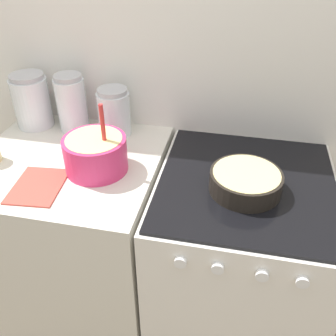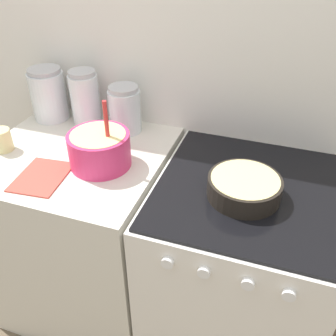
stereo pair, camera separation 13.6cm
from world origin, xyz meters
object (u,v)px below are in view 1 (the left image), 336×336
(storage_jar_left, at_px, (32,104))
(storage_jar_middle, at_px, (72,107))
(baking_pan, at_px, (246,181))
(storage_jar_right, at_px, (114,115))
(mixing_bowl, at_px, (95,152))
(stove, at_px, (235,265))

(storage_jar_left, xyz_separation_m, storage_jar_middle, (0.19, 0.00, 0.01))
(baking_pan, distance_m, storage_jar_right, 0.66)
(storage_jar_left, xyz_separation_m, storage_jar_right, (0.39, 0.00, -0.01))
(mixing_bowl, bearing_deg, stove, 3.64)
(stove, distance_m, mixing_bowl, 0.78)
(mixing_bowl, xyz_separation_m, baking_pan, (0.56, -0.02, -0.04))
(stove, height_order, baking_pan, baking_pan)
(stove, bearing_deg, mixing_bowl, -176.36)
(storage_jar_right, bearing_deg, baking_pan, -27.51)
(mixing_bowl, relative_size, baking_pan, 1.08)
(storage_jar_middle, bearing_deg, baking_pan, -21.35)
(stove, distance_m, storage_jar_middle, 0.99)
(storage_jar_left, bearing_deg, mixing_bowl, -34.99)
(baking_pan, relative_size, storage_jar_middle, 1.00)
(mixing_bowl, relative_size, storage_jar_right, 1.32)
(stove, relative_size, storage_jar_left, 3.73)
(mixing_bowl, height_order, storage_jar_right, mixing_bowl)
(storage_jar_middle, distance_m, storage_jar_right, 0.19)
(stove, relative_size, mixing_bowl, 3.28)
(stove, bearing_deg, storage_jar_right, 157.14)
(storage_jar_left, bearing_deg, stove, -14.29)
(stove, xyz_separation_m, mixing_bowl, (-0.57, -0.04, 0.53))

